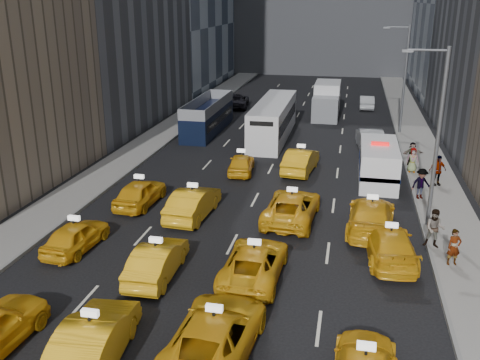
% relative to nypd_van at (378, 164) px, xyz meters
% --- Properties ---
extents(ground, '(160.00, 160.00, 0.00)m').
position_rel_nypd_van_xyz_m(ground, '(-7.02, -18.84, -1.16)').
color(ground, black).
rests_on(ground, ground).
extents(sidewalk_west, '(3.00, 90.00, 0.15)m').
position_rel_nypd_van_xyz_m(sidewalk_west, '(-17.52, 6.16, -1.08)').
color(sidewalk_west, gray).
rests_on(sidewalk_west, ground).
extents(sidewalk_east, '(3.00, 90.00, 0.15)m').
position_rel_nypd_van_xyz_m(sidewalk_east, '(3.48, 6.16, -1.08)').
color(sidewalk_east, gray).
rests_on(sidewalk_east, ground).
extents(curb_west, '(0.15, 90.00, 0.18)m').
position_rel_nypd_van_xyz_m(curb_west, '(-16.07, 6.16, -1.07)').
color(curb_west, slate).
rests_on(curb_west, ground).
extents(curb_east, '(0.15, 90.00, 0.18)m').
position_rel_nypd_van_xyz_m(curb_east, '(2.03, 6.16, -1.07)').
color(curb_east, slate).
rests_on(curb_east, ground).
extents(streetlight_near, '(2.15, 0.22, 9.00)m').
position_rel_nypd_van_xyz_m(streetlight_near, '(2.16, -6.84, 3.76)').
color(streetlight_near, '#595B60').
rests_on(streetlight_near, ground).
extents(streetlight_far, '(2.15, 0.22, 9.00)m').
position_rel_nypd_van_xyz_m(streetlight_far, '(2.16, 13.16, 3.76)').
color(streetlight_far, '#595B60').
rests_on(streetlight_far, ground).
extents(taxi_5, '(2.21, 5.09, 1.63)m').
position_rel_nypd_van_xyz_m(taxi_5, '(-9.42, -20.24, -0.34)').
color(taxi_5, '#EAA513').
rests_on(taxi_5, ground).
extents(taxi_6, '(2.88, 5.68, 1.54)m').
position_rel_nypd_van_xyz_m(taxi_6, '(-5.76, -19.04, -0.39)').
color(taxi_6, '#EAA513').
rests_on(taxi_6, ground).
extents(taxi_8, '(1.90, 4.11, 1.36)m').
position_rel_nypd_van_xyz_m(taxi_8, '(-13.95, -12.89, -0.47)').
color(taxi_8, '#EAA513').
rests_on(taxi_8, ground).
extents(taxi_9, '(1.62, 4.43, 1.45)m').
position_rel_nypd_van_xyz_m(taxi_9, '(-9.42, -14.48, -0.43)').
color(taxi_9, '#EAA513').
rests_on(taxi_9, ground).
extents(taxi_10, '(2.44, 5.09, 1.40)m').
position_rel_nypd_van_xyz_m(taxi_10, '(-5.43, -13.72, -0.46)').
color(taxi_10, '#EAA513').
rests_on(taxi_10, ground).
extents(taxi_11, '(2.46, 5.17, 1.45)m').
position_rel_nypd_van_xyz_m(taxi_11, '(0.17, -10.93, -0.43)').
color(taxi_11, '#EAA513').
rests_on(taxi_11, ground).
extents(taxi_12, '(1.94, 4.40, 1.47)m').
position_rel_nypd_van_xyz_m(taxi_12, '(-13.18, -6.99, -0.42)').
color(taxi_12, '#EAA513').
rests_on(taxi_12, ground).
extents(taxi_13, '(1.97, 4.87, 1.57)m').
position_rel_nypd_van_xyz_m(taxi_13, '(-9.78, -7.99, -0.37)').
color(taxi_13, '#EAA513').
rests_on(taxi_13, ground).
extents(taxi_14, '(2.82, 5.55, 1.50)m').
position_rel_nypd_van_xyz_m(taxi_14, '(-4.61, -7.40, -0.40)').
color(taxi_14, '#EAA513').
rests_on(taxi_14, ground).
extents(taxi_15, '(2.58, 5.63, 1.60)m').
position_rel_nypd_van_xyz_m(taxi_15, '(-0.58, -7.92, -0.36)').
color(taxi_15, '#EAA513').
rests_on(taxi_15, ground).
extents(taxi_16, '(1.96, 4.03, 1.33)m').
position_rel_nypd_van_xyz_m(taxi_16, '(-8.81, -0.17, -0.49)').
color(taxi_16, '#EAA513').
rests_on(taxi_16, ground).
extents(taxi_17, '(2.21, 4.95, 1.58)m').
position_rel_nypd_van_xyz_m(taxi_17, '(-4.98, 0.92, -0.37)').
color(taxi_17, '#EAA513').
rests_on(taxi_17, ground).
extents(nypd_van, '(2.38, 5.97, 2.55)m').
position_rel_nypd_van_xyz_m(nypd_van, '(0.00, 0.00, 0.00)').
color(nypd_van, white).
rests_on(nypd_van, ground).
extents(double_decker, '(2.62, 9.84, 2.84)m').
position_rel_nypd_van_xyz_m(double_decker, '(-13.97, 10.56, 0.24)').
color(double_decker, black).
rests_on(double_decker, ground).
extents(city_bus, '(2.83, 11.85, 3.04)m').
position_rel_nypd_van_xyz_m(city_bus, '(-8.13, 9.62, 0.35)').
color(city_bus, silver).
rests_on(city_bus, ground).
extents(box_truck, '(2.65, 7.09, 3.20)m').
position_rel_nypd_van_xyz_m(box_truck, '(-4.28, 19.02, 0.42)').
color(box_truck, silver).
rests_on(box_truck, ground).
extents(misc_car_0, '(2.23, 5.15, 1.65)m').
position_rel_nypd_van_xyz_m(misc_car_0, '(-0.36, 7.67, -0.33)').
color(misc_car_0, '#94979B').
rests_on(misc_car_0, ground).
extents(misc_car_1, '(2.92, 5.31, 1.41)m').
position_rel_nypd_van_xyz_m(misc_car_1, '(-13.83, 21.65, -0.45)').
color(misc_car_1, black).
rests_on(misc_car_1, ground).
extents(misc_car_2, '(2.61, 5.22, 1.46)m').
position_rel_nypd_van_xyz_m(misc_car_2, '(-4.95, 28.41, -0.43)').
color(misc_car_2, slate).
rests_on(misc_car_2, ground).
extents(misc_car_3, '(1.92, 4.06, 1.34)m').
position_rel_nypd_van_xyz_m(misc_car_3, '(-9.22, 24.62, -0.48)').
color(misc_car_3, black).
rests_on(misc_car_3, ground).
extents(misc_car_4, '(1.53, 4.18, 1.37)m').
position_rel_nypd_van_xyz_m(misc_car_4, '(-0.36, 23.78, -0.47)').
color(misc_car_4, '#A4A8AB').
rests_on(misc_car_4, ground).
extents(pedestrian_0, '(0.68, 0.54, 1.64)m').
position_rel_nypd_van_xyz_m(pedestrian_0, '(2.80, -11.13, -0.19)').
color(pedestrian_0, gray).
rests_on(pedestrian_0, sidewalk_east).
extents(pedestrian_1, '(0.96, 0.61, 1.86)m').
position_rel_nypd_van_xyz_m(pedestrian_1, '(2.21, -9.53, -0.08)').
color(pedestrian_1, gray).
rests_on(pedestrian_1, sidewalk_east).
extents(pedestrian_2, '(1.25, 0.90, 1.79)m').
position_rel_nypd_van_xyz_m(pedestrian_2, '(2.29, -3.06, -0.11)').
color(pedestrian_2, gray).
rests_on(pedestrian_2, sidewalk_east).
extents(pedestrian_3, '(1.22, 0.88, 1.90)m').
position_rel_nypd_van_xyz_m(pedestrian_3, '(3.50, -0.47, -0.06)').
color(pedestrian_3, gray).
rests_on(pedestrian_3, sidewalk_east).
extents(pedestrian_4, '(0.82, 0.47, 1.64)m').
position_rel_nypd_van_xyz_m(pedestrian_4, '(2.27, 1.96, -0.18)').
color(pedestrian_4, gray).
rests_on(pedestrian_4, sidewalk_east).
extents(pedestrian_5, '(1.52, 0.95, 1.59)m').
position_rel_nypd_van_xyz_m(pedestrian_5, '(2.40, 3.62, -0.21)').
color(pedestrian_5, gray).
rests_on(pedestrian_5, sidewalk_east).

